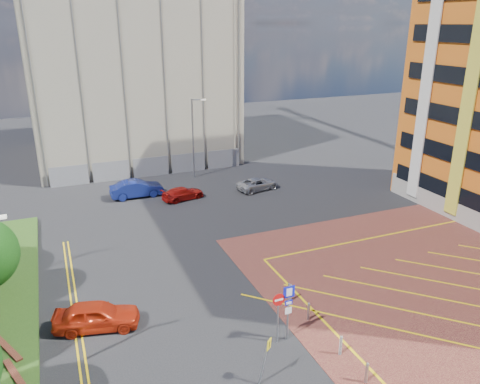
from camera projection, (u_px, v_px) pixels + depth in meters
ground at (287, 354)px, 22.40m from camera, size 140.00×140.00×0.00m
lamp_back at (194, 135)px, 46.72m from camera, size 1.53×0.16×8.00m
sign_cluster at (285, 307)px, 22.70m from camera, size 1.17×0.12×3.20m
warning_sign at (266, 356)px, 20.13m from camera, size 0.68×0.40×2.25m
bollard_row at (349, 355)px, 21.62m from camera, size 0.14×11.14×0.90m
construction_building at (127, 60)px, 53.42m from camera, size 21.20×19.20×22.00m
construction_fence at (161, 166)px, 48.49m from camera, size 21.60×0.06×2.00m
car_red_left at (97, 316)px, 24.08m from camera, size 4.62×2.71×1.48m
car_blue_back at (137, 189)px, 42.43m from camera, size 4.74×1.66×1.56m
car_red_back at (183, 193)px, 41.89m from camera, size 4.11×2.36×1.12m
car_silver_back at (258, 184)px, 44.32m from camera, size 4.43×2.70×1.15m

